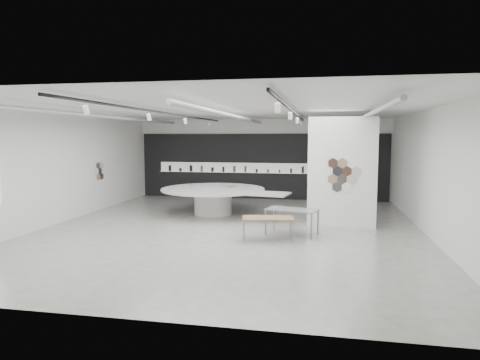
% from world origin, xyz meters
% --- Properties ---
extents(room, '(12.02, 14.02, 3.82)m').
position_xyz_m(room, '(-0.09, -0.00, 2.07)').
color(room, '#9F9F96').
rests_on(room, ground).
extents(back_wall_display, '(11.80, 0.27, 3.10)m').
position_xyz_m(back_wall_display, '(-0.08, 6.93, 1.54)').
color(back_wall_display, black).
rests_on(back_wall_display, ground).
extents(partition_column, '(2.20, 0.38, 3.60)m').
position_xyz_m(partition_column, '(3.50, 1.00, 1.80)').
color(partition_column, white).
rests_on(partition_column, ground).
extents(display_island, '(5.31, 4.56, 1.01)m').
position_xyz_m(display_island, '(-1.13, 2.43, 0.65)').
color(display_island, white).
rests_on(display_island, ground).
extents(sample_table_wood, '(1.54, 0.95, 0.67)m').
position_xyz_m(sample_table_wood, '(1.37, -1.29, 0.62)').
color(sample_table_wood, olive).
rests_on(sample_table_wood, ground).
extents(sample_table_stone, '(1.67, 1.15, 0.78)m').
position_xyz_m(sample_table_stone, '(1.99, -0.41, 0.72)').
color(sample_table_stone, slate).
rests_on(sample_table_stone, ground).
extents(kitchen_counter, '(1.51, 0.69, 1.16)m').
position_xyz_m(kitchen_counter, '(3.10, 6.55, 0.42)').
color(kitchen_counter, white).
rests_on(kitchen_counter, ground).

